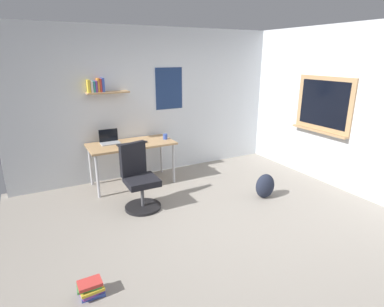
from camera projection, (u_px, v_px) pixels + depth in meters
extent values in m
plane|color=gray|center=(227.00, 231.00, 3.94)|extent=(5.20, 5.20, 0.00)
cube|color=silver|center=(154.00, 103.00, 5.60)|extent=(5.00, 0.10, 2.60)
cube|color=tan|center=(108.00, 92.00, 5.03)|extent=(0.68, 0.20, 0.02)
cube|color=navy|center=(169.00, 89.00, 5.61)|extent=(0.52, 0.01, 0.74)
cube|color=gold|center=(88.00, 86.00, 4.88)|extent=(0.04, 0.14, 0.20)
cube|color=silver|center=(91.00, 87.00, 4.91)|extent=(0.03, 0.14, 0.18)
cube|color=teal|center=(94.00, 87.00, 4.92)|extent=(0.03, 0.14, 0.18)
cube|color=#7A3D99|center=(96.00, 86.00, 4.94)|extent=(0.03, 0.14, 0.18)
cube|color=orange|center=(98.00, 85.00, 4.95)|extent=(0.03, 0.14, 0.22)
cube|color=#C63833|center=(100.00, 85.00, 4.96)|extent=(0.03, 0.14, 0.21)
cube|color=#3851B2|center=(103.00, 85.00, 4.98)|extent=(0.04, 0.14, 0.22)
cube|color=silver|center=(366.00, 113.00, 4.64)|extent=(0.10, 5.00, 2.60)
cube|color=tan|center=(324.00, 104.00, 5.20)|extent=(0.04, 1.10, 0.90)
cube|color=black|center=(323.00, 104.00, 5.19)|extent=(0.01, 0.94, 0.76)
cube|color=tan|center=(319.00, 131.00, 5.32)|extent=(0.12, 1.10, 0.03)
cube|color=tan|center=(131.00, 144.00, 5.17)|extent=(1.41, 0.68, 0.03)
cylinder|color=#B7B7BC|center=(97.00, 177.00, 4.76)|extent=(0.04, 0.04, 0.70)
cylinder|color=#B7B7BC|center=(174.00, 163.00, 5.33)|extent=(0.04, 0.04, 0.70)
cylinder|color=#B7B7BC|center=(91.00, 166.00, 5.23)|extent=(0.04, 0.04, 0.70)
cylinder|color=#B7B7BC|center=(161.00, 155.00, 5.80)|extent=(0.04, 0.04, 0.70)
cylinder|color=black|center=(143.00, 207.00, 4.51)|extent=(0.52, 0.52, 0.04)
cylinder|color=#4C4C51|center=(142.00, 195.00, 4.45)|extent=(0.05, 0.05, 0.34)
cube|color=black|center=(142.00, 181.00, 4.38)|extent=(0.44, 0.44, 0.09)
cube|color=black|center=(133.00, 159.00, 4.44)|extent=(0.41, 0.16, 0.48)
cube|color=#ADAFB5|center=(110.00, 143.00, 5.12)|extent=(0.31, 0.21, 0.02)
cube|color=black|center=(108.00, 135.00, 5.17)|extent=(0.31, 0.01, 0.21)
cube|color=black|center=(129.00, 144.00, 5.06)|extent=(0.37, 0.13, 0.02)
ellipsoid|color=#262628|center=(145.00, 142.00, 5.18)|extent=(0.10, 0.06, 0.03)
cylinder|color=#334CA5|center=(165.00, 137.00, 5.39)|extent=(0.08, 0.08, 0.09)
ellipsoid|color=#1E2333|center=(265.00, 186.00, 4.80)|extent=(0.32, 0.22, 0.39)
cube|color=#3851B2|center=(93.00, 293.00, 2.88)|extent=(0.22, 0.16, 0.04)
cube|color=#7A3D99|center=(92.00, 291.00, 2.86)|extent=(0.24, 0.19, 0.03)
cube|color=gold|center=(92.00, 289.00, 2.84)|extent=(0.22, 0.16, 0.03)
cube|color=#3D934C|center=(89.00, 285.00, 2.84)|extent=(0.22, 0.17, 0.02)
cube|color=#C63833|center=(90.00, 283.00, 2.83)|extent=(0.21, 0.15, 0.03)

